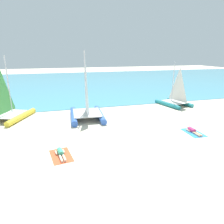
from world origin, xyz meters
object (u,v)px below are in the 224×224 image
Objects in this scene: sailboat_yellow at (8,110)px; towel_left at (61,156)px; sunbather_right at (193,131)px; towel_right at (193,133)px; sunbather_left at (61,153)px; sailboat_teal at (175,99)px; sailboat_blue at (87,109)px.

sailboat_yellow reaches higher than towel_left.
sunbather_right is at bearing -3.58° from sailboat_yellow.
towel_left is at bearing -39.13° from sailboat_yellow.
towel_right is at bearing -90.00° from sunbather_right.
towel_left is 9.67m from sunbather_right.
sunbather_left is 9.66m from towel_right.
sailboat_teal is 10.37m from sailboat_blue.
sailboat_blue is 3.11× the size of towel_left.
sunbather_left is at bearing -174.98° from towel_right.
sailboat_yellow is at bearing 170.12° from sailboat_blue.
sailboat_teal reaches higher than sunbather_right.
towel_right is at bearing -3.30° from sunbather_left.
sunbather_left is at bearing -159.43° from sailboat_teal.
sunbather_left is at bearing 98.32° from towel_left.
sailboat_blue reaches higher than sunbather_left.
sailboat_teal is 16.90m from sailboat_yellow.
sailboat_teal is 0.87× the size of sailboat_yellow.
towel_left is at bearing -159.21° from sailboat_teal.
sailboat_teal is at bearing 24.97° from sailboat_yellow.
towel_left is at bearing -174.58° from towel_right.
towel_left and towel_right have the same top height.
sunbather_left is 0.82× the size of towel_right.
towel_right is (9.63, 0.85, -0.13)m from sunbather_left.
towel_left is 9.66m from towel_right.
towel_right is at bearing -34.23° from sailboat_blue.
sailboat_teal is 15.32m from towel_left.
sailboat_blue reaches higher than sailboat_yellow.
sailboat_yellow is at bearing 116.96° from towel_left.
sailboat_teal is at bearing 67.36° from towel_right.
sunbather_right reaches higher than towel_right.
sailboat_blue reaches higher than sunbather_right.
sailboat_blue is at bearing 141.70° from towel_right.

